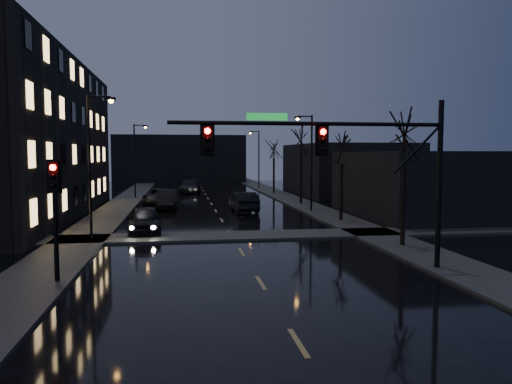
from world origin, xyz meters
name	(u,v)px	position (x,y,z in m)	size (l,w,h in m)	color
ground	(320,377)	(0.00, 0.00, 0.00)	(160.00, 160.00, 0.00)	black
sidewalk_left	(117,208)	(-8.50, 35.00, 0.06)	(3.00, 140.00, 0.12)	#2D2D2B
sidewalk_right	(305,205)	(8.50, 35.00, 0.06)	(3.00, 140.00, 0.12)	#2D2D2B
sidewalk_cross	(232,236)	(0.00, 18.50, 0.06)	(40.00, 3.00, 0.12)	#2D2D2B
commercial_right_near	(421,184)	(15.50, 26.00, 2.50)	(10.00, 14.00, 5.00)	black
commercial_right_far	(347,169)	(17.00, 48.00, 3.00)	(12.00, 18.00, 6.00)	black
far_block	(180,159)	(-3.00, 78.00, 4.00)	(22.00, 10.00, 8.00)	black
signal_mast	(352,153)	(3.85, 9.00, 4.87)	(11.11, 0.41, 7.00)	black
signal_pole_left	(55,203)	(-7.50, 8.99, 3.01)	(0.35, 0.41, 4.53)	black
tree_near	(405,126)	(8.40, 14.00, 6.22)	(3.52, 3.52, 8.08)	black
tree_mid_a	(342,140)	(8.40, 24.00, 5.83)	(3.30, 3.30, 7.58)	black
tree_mid_b	(301,135)	(8.40, 36.00, 6.61)	(3.74, 3.74, 8.59)	black
tree_far	(274,144)	(8.40, 50.00, 6.06)	(3.43, 3.43, 7.88)	black
streetlight_l_near	(94,155)	(-7.58, 18.00, 4.77)	(1.53, 0.28, 8.00)	black
streetlight_l_far	(137,154)	(-7.58, 45.00, 4.77)	(1.53, 0.28, 8.00)	black
streetlight_r_mid	(309,155)	(7.58, 30.00, 4.77)	(1.53, 0.28, 8.00)	black
streetlight_r_far	(257,154)	(7.58, 58.00, 4.77)	(1.53, 0.28, 8.00)	black
oncoming_car_a	(145,220)	(-5.09, 20.69, 0.82)	(1.93, 4.80, 1.63)	black
oncoming_car_b	(167,199)	(-4.16, 34.23, 0.84)	(1.77, 5.08, 1.67)	black
oncoming_car_c	(158,196)	(-5.09, 38.91, 0.74)	(2.45, 5.31, 1.47)	black
oncoming_car_d	(190,187)	(-1.80, 51.85, 0.81)	(2.28, 5.60, 1.62)	black
lead_car	(244,202)	(2.28, 31.09, 0.83)	(1.76, 5.03, 1.66)	black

